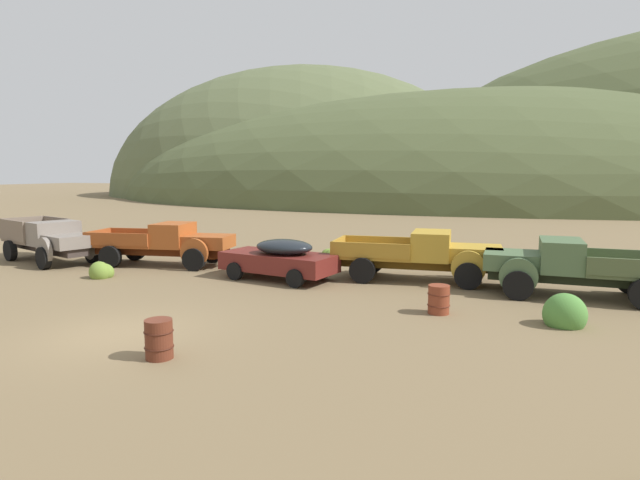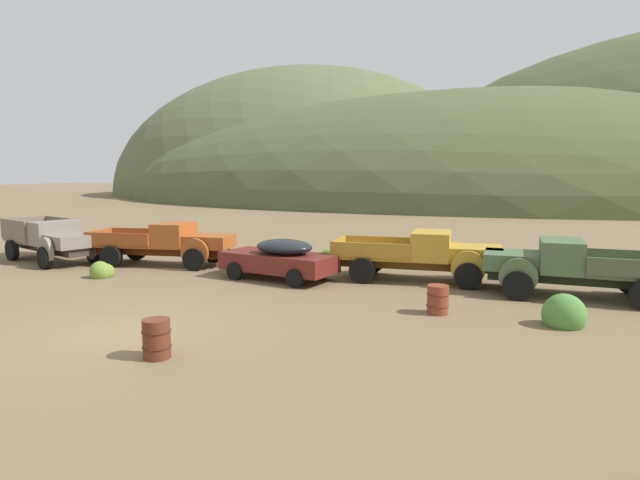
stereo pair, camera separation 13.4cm
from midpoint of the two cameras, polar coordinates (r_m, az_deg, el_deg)
ground_plane at (r=14.56m, az=-21.11°, el=-9.48°), size 300.00×300.00×0.00m
hill_center at (r=98.13m, az=-1.74°, el=4.97°), size 71.66×58.91×45.42m
hill_far_right at (r=80.55m, az=15.90°, el=4.17°), size 111.87×61.42×31.02m
truck_primer_gray at (r=26.84m, az=-26.70°, el=-0.03°), size 5.99×3.85×1.91m
truck_oxide_orange at (r=24.01m, az=-15.53°, el=-0.34°), size 6.52×2.97×1.89m
car_oxblood at (r=20.31m, az=-4.64°, el=-1.95°), size 4.95×2.72×1.57m
truck_mustard at (r=20.26m, az=11.93°, el=-1.60°), size 6.32×2.82×1.89m
truck_weathered_green at (r=19.20m, az=25.00°, el=-2.63°), size 5.91×2.63×1.89m
oil_drum_by_truck at (r=15.76m, az=12.89°, el=-6.32°), size 0.66×0.66×0.84m
oil_drum_foreground at (r=12.34m, az=-17.00°, el=-10.19°), size 0.65×0.65×0.88m
bush_near_barrel at (r=15.66m, az=25.30°, el=-7.42°), size 1.13×1.02×1.15m
bush_front_left at (r=22.32m, az=-22.37°, el=-3.25°), size 0.86×0.92×0.84m
bush_back_edge at (r=24.88m, az=1.29°, el=-1.72°), size 0.85×0.78×0.65m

